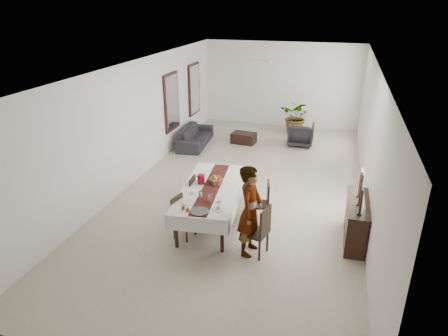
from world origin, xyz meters
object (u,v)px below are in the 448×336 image
(dining_table_top, at_px, (211,189))
(woman, at_px, (250,211))
(sofa, at_px, (195,136))
(red_pitcher, at_px, (201,179))
(sideboard_body, at_px, (356,222))

(dining_table_top, relative_size, woman, 1.38)
(woman, bearing_deg, sofa, 35.78)
(red_pitcher, xyz_separation_m, sideboard_body, (3.38, -0.12, -0.48))
(red_pitcher, xyz_separation_m, woman, (1.38, -1.13, 0.01))
(sofa, bearing_deg, woman, -155.43)
(dining_table_top, height_order, sofa, dining_table_top)
(red_pitcher, bearing_deg, sofa, 111.75)
(red_pitcher, distance_m, woman, 1.79)
(sofa, bearing_deg, sideboard_body, -136.74)
(dining_table_top, xyz_separation_m, woman, (1.10, -1.00, 0.15))
(red_pitcher, height_order, woman, woman)
(sideboard_body, bearing_deg, sofa, 138.08)
(dining_table_top, bearing_deg, sofa, 108.19)
(red_pitcher, height_order, sofa, red_pitcher)
(red_pitcher, bearing_deg, woman, -39.22)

